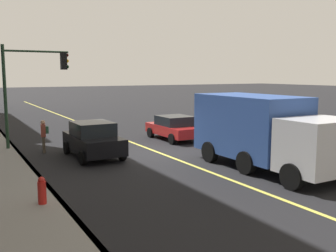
% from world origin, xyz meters
% --- Properties ---
extents(ground, '(200.00, 200.00, 0.00)m').
position_xyz_m(ground, '(0.00, 0.00, 0.00)').
color(ground, black).
extents(curb_edge, '(80.00, 0.16, 0.15)m').
position_xyz_m(curb_edge, '(0.00, 6.07, 0.07)').
color(curb_edge, slate).
rests_on(curb_edge, ground).
extents(lane_stripe_center, '(80.00, 0.16, 0.01)m').
position_xyz_m(lane_stripe_center, '(0.00, 0.00, 0.01)').
color(lane_stripe_center, '#D8CC4C').
rests_on(lane_stripe_center, ground).
extents(car_red, '(4.01, 2.08, 1.39)m').
position_xyz_m(car_red, '(2.83, -2.64, 0.72)').
color(car_red, red).
rests_on(car_red, ground).
extents(car_black, '(3.95, 2.01, 1.64)m').
position_xyz_m(car_black, '(0.51, 3.10, 0.83)').
color(car_black, black).
rests_on(car_black, ground).
extents(truck_blue, '(6.84, 2.68, 2.95)m').
position_xyz_m(truck_blue, '(-4.97, -2.23, 1.59)').
color(truck_blue, silver).
rests_on(truck_blue, ground).
extents(pedestrian_with_backpack, '(0.41, 0.41, 1.61)m').
position_xyz_m(pedestrian_with_backpack, '(2.64, 4.87, 0.93)').
color(pedestrian_with_backpack, brown).
rests_on(pedestrian_with_backpack, ground).
extents(traffic_light_mast, '(0.28, 3.27, 5.25)m').
position_xyz_m(traffic_light_mast, '(3.89, 5.13, 3.58)').
color(traffic_light_mast, '#1E3823').
rests_on(traffic_light_mast, ground).
extents(fire_hydrant, '(0.24, 0.24, 0.94)m').
position_xyz_m(fire_hydrant, '(-5.45, 6.59, 0.47)').
color(fire_hydrant, red).
rests_on(fire_hydrant, ground).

